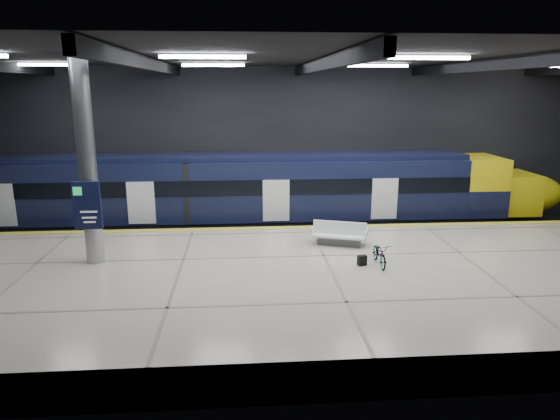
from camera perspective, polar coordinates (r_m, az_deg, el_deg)
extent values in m
plane|color=black|center=(19.38, 4.49, -7.32)|extent=(30.00, 30.00, 0.00)
cube|color=black|center=(26.17, 1.98, 7.31)|extent=(30.00, 0.10, 8.00)
cube|color=black|center=(10.68, 11.44, -2.70)|extent=(30.00, 0.10, 8.00)
cube|color=black|center=(18.09, 4.99, 17.02)|extent=(30.00, 16.00, 0.10)
cube|color=black|center=(18.12, -14.88, 15.83)|extent=(0.25, 16.00, 0.40)
cube|color=black|center=(18.08, 4.98, 16.23)|extent=(0.25, 16.00, 0.40)
cube|color=black|center=(19.94, 22.89, 15.01)|extent=(0.25, 16.00, 0.40)
cube|color=white|center=(15.90, -8.81, 16.92)|extent=(2.60, 0.18, 0.10)
cube|color=white|center=(16.91, 16.65, 16.33)|extent=(2.60, 0.18, 0.10)
cube|color=white|center=(23.32, -25.67, 14.75)|extent=(2.60, 0.18, 0.10)
cube|color=white|center=(21.88, -7.62, 16.09)|extent=(2.60, 0.18, 0.10)
cube|color=white|center=(22.63, 11.10, 15.88)|extent=(2.60, 0.18, 0.10)
cube|color=white|center=(25.36, 27.05, 14.43)|extent=(2.60, 0.18, 0.10)
cube|color=beige|center=(16.88, 5.83, -8.63)|extent=(30.00, 11.00, 1.10)
cube|color=yellow|center=(21.61, 3.44, -1.95)|extent=(30.00, 0.40, 0.01)
cube|color=gray|center=(23.83, 2.75, -3.00)|extent=(30.00, 0.08, 0.16)
cube|color=gray|center=(25.20, 2.35, -2.05)|extent=(30.00, 0.08, 0.16)
cube|color=black|center=(24.26, -7.76, -1.65)|extent=(24.00, 2.58, 0.80)
cube|color=black|center=(23.85, -7.90, 2.46)|extent=(24.00, 2.80, 2.75)
cube|color=black|center=(23.60, -8.02, 6.02)|extent=(24.00, 2.30, 0.24)
cube|color=black|center=(22.41, -8.13, 2.44)|extent=(24.00, 0.04, 0.70)
cube|color=white|center=(22.53, -0.45, 1.08)|extent=(1.20, 0.05, 1.90)
cube|color=yellow|center=(26.43, 21.52, 2.74)|extent=(2.00, 2.80, 2.75)
ellipsoid|color=yellow|center=(27.75, 26.28, 1.75)|extent=(3.60, 2.52, 1.90)
cube|color=black|center=(26.53, 22.14, 3.11)|extent=(1.60, 2.38, 0.80)
cube|color=#595B60|center=(19.30, 6.80, -3.52)|extent=(1.70, 0.99, 0.30)
cube|color=white|center=(19.24, 6.82, -2.86)|extent=(2.20, 1.46, 0.08)
cube|color=white|center=(19.16, 6.85, -2.04)|extent=(1.95, 0.72, 0.51)
cube|color=white|center=(19.34, 3.85, -2.32)|extent=(0.33, 0.84, 0.30)
cube|color=white|center=(19.11, 9.86, -2.70)|extent=(0.33, 0.84, 0.30)
imported|color=#99999E|center=(17.31, 11.33, -4.91)|extent=(0.55, 1.53, 0.80)
cube|color=black|center=(17.23, 9.36, -5.70)|extent=(0.34, 0.26, 0.35)
cylinder|color=#9EA0A5|center=(17.77, -21.18, 5.04)|extent=(0.60, 0.60, 6.90)
cube|color=#0E1434|center=(17.61, -21.18, 0.49)|extent=(0.90, 0.12, 1.60)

